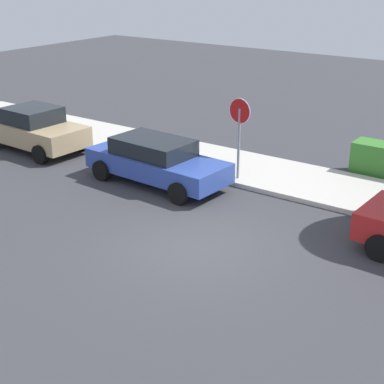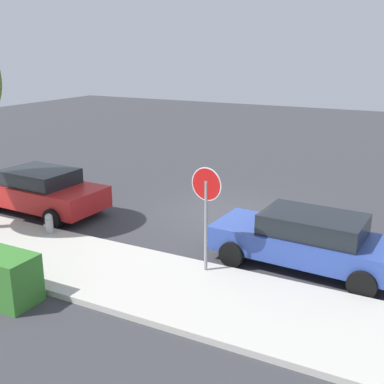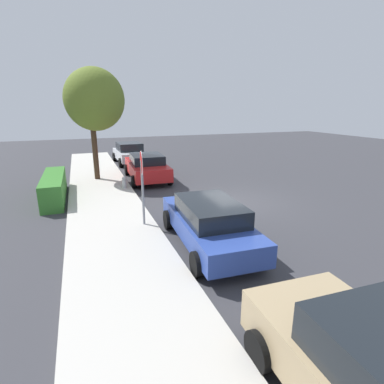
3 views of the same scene
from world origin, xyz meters
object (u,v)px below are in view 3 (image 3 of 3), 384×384
Objects in this scene: parked_car_silver at (130,153)px; fire_hydrant at (124,184)px; parked_car_blue at (209,222)px; parked_car_red at (147,167)px; stop_sign at (142,176)px; street_tree_near_corner at (95,100)px.

parked_car_silver is 5.54× the size of fire_hydrant.
fire_hydrant is at bearing 11.80° from parked_car_blue.
parked_car_silver is (5.51, 0.04, 0.01)m from parked_car_red.
street_tree_near_corner is at bearing 6.48° from stop_sign.
fire_hydrant is at bearing -160.03° from street_tree_near_corner.
parked_car_silver is (14.29, -0.04, 0.03)m from parked_car_blue.
fire_hydrant is (-2.51, -0.91, -3.94)m from street_tree_near_corner.
stop_sign is at bearing 37.39° from parked_car_blue.
stop_sign is 7.07m from parked_car_red.
street_tree_near_corner is at bearing 75.09° from parked_car_red.
parked_car_silver is 6.48m from street_tree_near_corner.
parked_car_blue is (-1.98, -1.51, -1.07)m from stop_sign.
stop_sign is at bearing 179.22° from fire_hydrant.
parked_car_silver is at bearing -7.19° from stop_sign.
street_tree_near_corner is 8.28× the size of fire_hydrant.
stop_sign is 0.44× the size of street_tree_near_corner.
street_tree_near_corner reaches higher than fire_hydrant.
parked_car_silver is 7.53m from fire_hydrant.
street_tree_near_corner is at bearing 153.72° from parked_car_silver.
street_tree_near_corner is at bearing 19.97° from fire_hydrant.
parked_car_blue is at bearing -168.20° from fire_hydrant.
fire_hydrant is (6.92, 1.45, -0.37)m from parked_car_blue.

